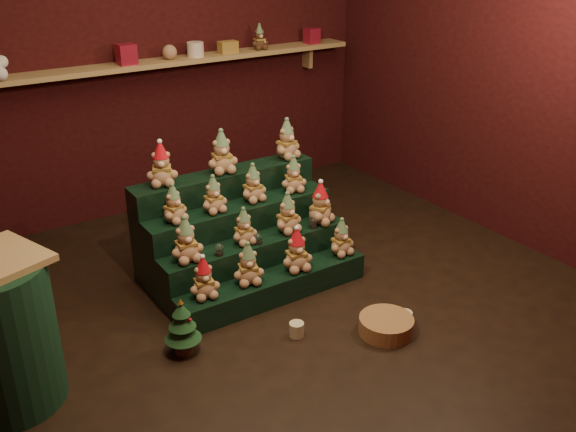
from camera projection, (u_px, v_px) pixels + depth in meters
ground at (289, 297)px, 4.41m from camera, size 4.00×4.00×0.00m
back_wall at (154, 47)px, 5.38m from camera, size 4.00×0.10×2.80m
right_wall at (514, 60)px, 4.86m from camera, size 0.10×4.00×2.80m
back_shelf at (164, 63)px, 5.29m from camera, size 3.60×0.26×0.24m
riser_tier_front at (274, 287)px, 4.35m from camera, size 1.40×0.22×0.18m
riser_tier_midfront at (257, 263)px, 4.48m from camera, size 1.40×0.22×0.36m
riser_tier_midback at (241, 239)px, 4.61m from camera, size 1.40×0.22×0.54m
riser_tier_back at (226, 218)px, 4.74m from camera, size 1.40×0.22×0.72m
teddy_0 at (204, 278)px, 4.01m from camera, size 0.22×0.20×0.27m
teddy_1 at (248, 264)px, 4.17m from camera, size 0.25×0.23×0.29m
teddy_2 at (297, 250)px, 4.33m from camera, size 0.24×0.22×0.30m
teddy_3 at (341, 237)px, 4.54m from camera, size 0.20×0.18×0.27m
teddy_4 at (186, 239)px, 4.07m from camera, size 0.23×0.21×0.30m
teddy_5 at (244, 226)px, 4.31m from camera, size 0.18×0.16×0.25m
teddy_6 at (287, 213)px, 4.46m from camera, size 0.22×0.21×0.29m
teddy_7 at (320, 203)px, 4.59m from camera, size 0.29×0.28×0.31m
teddy_8 at (173, 204)px, 4.19m from camera, size 0.23×0.22×0.26m
teddy_9 at (213, 194)px, 4.34m from camera, size 0.19×0.17×0.26m
teddy_10 at (253, 183)px, 4.51m from camera, size 0.20×0.19×0.27m
teddy_11 at (293, 174)px, 4.68m from camera, size 0.23×0.22×0.26m
teddy_12 at (161, 164)px, 4.30m from camera, size 0.27×0.26×0.30m
teddy_13 at (222, 152)px, 4.52m from camera, size 0.24×0.23×0.31m
teddy_14 at (287, 139)px, 4.81m from camera, size 0.25×0.23×0.30m
snow_globe_a at (219, 250)px, 4.18m from camera, size 0.06×0.06×0.08m
snow_globe_b at (258, 239)px, 4.33m from camera, size 0.06×0.06×0.08m
snow_globe_c at (313, 222)px, 4.56m from camera, size 0.06×0.06×0.08m
mini_christmas_tree at (182, 327)px, 3.76m from camera, size 0.22×0.22×0.37m
mug_left at (297, 329)px, 3.97m from camera, size 0.09×0.09×0.09m
mug_right at (404, 319)px, 4.07m from camera, size 0.10×0.10×0.10m
wicker_basket at (386, 325)px, 4.00m from camera, size 0.38×0.38×0.11m
brown_bear at (259, 37)px, 5.67m from camera, size 0.17×0.15×0.21m
gift_tin_red_a at (126, 54)px, 5.07m from camera, size 0.14×0.14×0.16m
gift_tin_cream at (195, 49)px, 5.38m from camera, size 0.14×0.14×0.12m
gift_tin_red_b at (312, 36)px, 5.98m from camera, size 0.12×0.12×0.14m
shelf_plush_ball at (170, 52)px, 5.26m from camera, size 0.12×0.12×0.12m
scarf_gift_box at (228, 47)px, 5.54m from camera, size 0.16×0.10×0.10m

